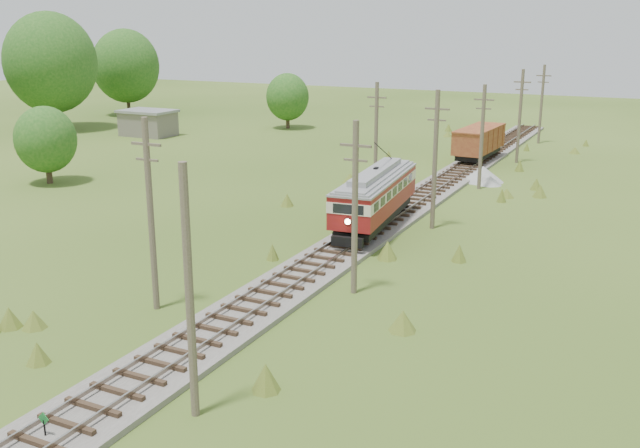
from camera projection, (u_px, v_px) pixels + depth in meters
The scene contains 18 objects.
railbed_main at pixel (402, 210), 50.70m from camera, with size 3.60×96.00×0.57m.
switch_marker at pixel (44, 425), 22.63m from camera, with size 0.45×0.06×1.08m.
streetcar at pixel (375, 193), 45.67m from camera, with size 3.91×11.71×5.30m.
gondola at pixel (479, 141), 68.72m from camera, with size 3.22×8.72×2.85m.
gravel_pile at pixel (484, 175), 60.43m from camera, with size 3.63×3.85×1.32m.
utility_pole_r_1 at pixel (189, 295), 23.22m from camera, with size 0.30×0.30×8.80m.
utility_pole_r_2 at pixel (355, 207), 34.35m from camera, with size 1.60×0.30×8.60m.
utility_pole_r_3 at pixel (435, 159), 45.55m from camera, with size 1.60×0.30×9.00m.
utility_pole_r_4 at pixel (482, 136), 56.94m from camera, with size 1.60×0.30×8.40m.
utility_pole_r_5 at pixel (520, 115), 67.92m from camera, with size 1.60×0.30×8.90m.
utility_pole_r_6 at pixel (542, 103), 79.25m from camera, with size 1.60×0.30×8.70m.
utility_pole_l_a at pixel (151, 214), 32.32m from camera, with size 1.60×0.30×9.00m.
utility_pole_l_b at pixel (376, 135), 56.67m from camera, with size 1.60×0.30×8.60m.
tree_left_4 at pixel (51, 63), 88.85m from camera, with size 11.34×11.34×14.61m.
tree_left_5 at pixel (126, 66), 103.85m from camera, with size 9.66×9.66×12.44m.
tree_mid_a at pixel (288, 97), 90.98m from camera, with size 5.46×5.46×7.03m.
tree_mid_c at pixel (46, 140), 59.13m from camera, with size 5.04×5.04×6.49m.
shed at pixel (148, 123), 85.56m from camera, with size 6.40×4.40×3.10m.
Camera 1 is at (16.58, -12.59, 12.88)m, focal length 40.00 mm.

